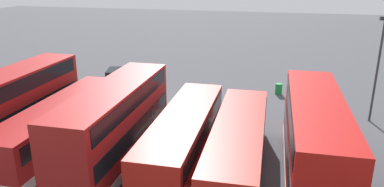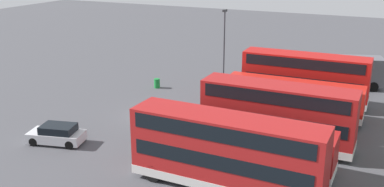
% 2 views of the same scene
% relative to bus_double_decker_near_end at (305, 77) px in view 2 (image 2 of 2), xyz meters
% --- Properties ---
extents(ground_plane, '(140.00, 140.00, 0.00)m').
position_rel_bus_double_decker_near_end_xyz_m(ground_plane, '(8.91, -10.74, -2.45)').
color(ground_plane, '#47474C').
extents(bus_double_decker_near_end, '(2.80, 11.35, 4.55)m').
position_rel_bus_double_decker_near_end_xyz_m(bus_double_decker_near_end, '(0.00, 0.00, 0.00)').
color(bus_double_decker_near_end, '#B71411').
rests_on(bus_double_decker_near_end, ground).
extents(bus_single_deck_second, '(2.87, 11.60, 2.95)m').
position_rel_bus_double_decker_near_end_xyz_m(bus_single_deck_second, '(3.74, -0.12, -0.83)').
color(bus_single_deck_second, red).
rests_on(bus_single_deck_second, ground).
extents(bus_single_deck_third, '(2.76, 11.58, 2.95)m').
position_rel_bus_double_decker_near_end_xyz_m(bus_single_deck_third, '(6.86, -0.79, -0.83)').
color(bus_single_deck_third, red).
rests_on(bus_single_deck_third, ground).
extents(bus_double_decker_fourth, '(2.66, 10.94, 4.55)m').
position_rel_bus_double_decker_near_end_xyz_m(bus_double_decker_fourth, '(10.46, 0.28, -0.00)').
color(bus_double_decker_fourth, '#A51919').
rests_on(bus_double_decker_fourth, ground).
extents(bus_single_deck_fifth, '(2.63, 11.54, 2.95)m').
position_rel_bus_double_decker_near_end_xyz_m(bus_single_deck_fifth, '(14.50, -0.72, -0.83)').
color(bus_single_deck_fifth, '#A51919').
rests_on(bus_single_deck_fifth, ground).
extents(bus_double_decker_sixth, '(2.71, 11.53, 4.55)m').
position_rel_bus_double_decker_near_end_xyz_m(bus_double_decker_sixth, '(17.86, -0.69, 0.00)').
color(bus_double_decker_sixth, '#A51919').
rests_on(bus_double_decker_sixth, ground).
extents(box_truck_blue, '(4.70, 7.91, 3.20)m').
position_rel_bus_double_decker_near_end_xyz_m(box_truck_blue, '(-6.61, 2.80, -0.74)').
color(box_truck_blue, '#595960').
rests_on(box_truck_blue, ground).
extents(car_hatchback_silver, '(2.74, 4.32, 1.43)m').
position_rel_bus_double_decker_near_end_xyz_m(car_hatchback_silver, '(17.04, -14.20, -1.75)').
color(car_hatchback_silver, silver).
rests_on(car_hatchback_silver, ground).
extents(lamp_post_tall, '(0.70, 0.30, 7.49)m').
position_rel_bus_double_decker_near_end_xyz_m(lamp_post_tall, '(-4.73, -9.80, 1.97)').
color(lamp_post_tall, '#38383D').
rests_on(lamp_post_tall, ground).
extents(waste_bin_yellow, '(0.60, 0.60, 0.95)m').
position_rel_bus_double_decker_near_end_xyz_m(waste_bin_yellow, '(1.83, -14.53, -1.97)').
color(waste_bin_yellow, '#197F33').
rests_on(waste_bin_yellow, ground).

